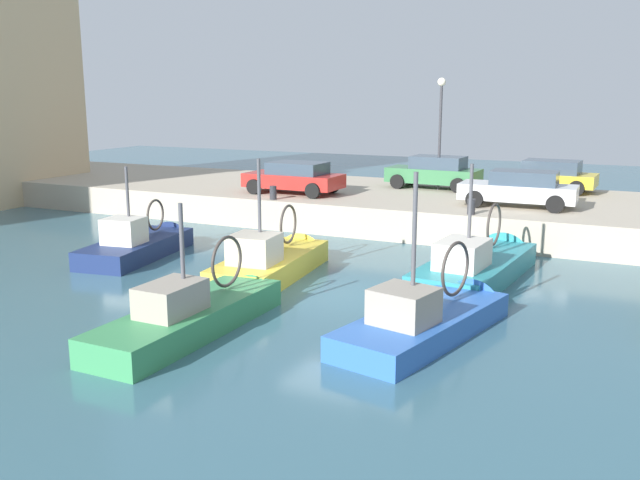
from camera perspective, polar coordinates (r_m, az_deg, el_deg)
The scene contains 14 objects.
water_surface at distance 19.20m, azimuth 1.11°, elevation -4.41°, with size 80.00×80.00×0.00m, color #386070.
quay_wall at distance 29.67m, azimuth 10.34°, elevation 2.49°, with size 9.00×56.00×1.20m, color #ADA08C.
fishing_boat_blue at distance 16.39m, azimuth 9.16°, elevation -7.09°, with size 6.27×3.00×4.61m.
fishing_boat_green at distance 16.68m, azimuth -9.93°, elevation -6.79°, with size 6.51×1.93×3.78m.
fishing_boat_navy at distance 24.46m, azimuth -14.32°, elevation -0.91°, with size 5.72×2.51×3.90m.
fishing_boat_teal at distance 21.36m, azimuth 12.93°, elevation -2.72°, with size 6.85×2.76×4.45m.
fishing_boat_yellow at distance 21.29m, azimuth -3.70°, elevation -2.45°, with size 6.01×2.37×4.46m.
parked_car_green at distance 31.45m, azimuth 9.39°, elevation 5.52°, with size 1.99×4.16×1.45m.
parked_car_yellow at distance 31.80m, azimuth 18.20°, elevation 5.07°, with size 2.19×4.18×1.35m.
parked_car_white at distance 27.07m, azimuth 16.05°, elevation 4.09°, with size 1.92×4.27×1.37m.
parked_car_red at distance 29.53m, azimuth -2.10°, elevation 5.17°, with size 2.11×4.13×1.34m.
mooring_bollard_mid at distance 25.08m, azimuth 12.30°, elevation 2.69°, with size 0.28×0.28×0.55m, color #2D2D33.
mooring_bollard_north at distance 27.97m, azimuth -3.87°, elevation 3.89°, with size 0.28×0.28×0.55m, color #2D2D33.
quay_streetlamp at distance 30.96m, azimuth 9.86°, elevation 10.07°, with size 0.36×0.36×4.83m.
Camera 1 is at (-16.77, -7.59, 5.46)m, focal length 39.00 mm.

